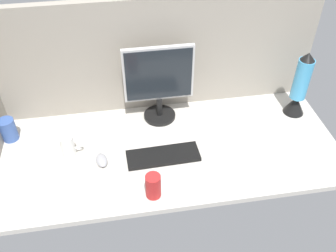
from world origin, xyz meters
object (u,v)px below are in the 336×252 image
Objects in this scene: mug_red_plastic at (153,186)px; mug_ceramic_blue at (8,130)px; mug_ceramic_white at (68,146)px; monitor at (159,81)px; mouse at (102,160)px; keyboard at (163,156)px; lava_lamp at (299,89)px.

mug_red_plastic and mug_ceramic_blue have the same top height.
monitor is at bearing 24.71° from mug_ceramic_white.
mug_red_plastic is 86.54cm from mug_ceramic_blue.
monitor reaches higher than mouse.
keyboard is 25.08cm from mug_red_plastic.
mug_ceramic_white is at bearing -28.69° from mug_ceramic_blue.
mug_ceramic_white is 0.95× the size of mug_ceramic_blue.
mouse is 0.25× the size of lava_lamp.
lava_lamp is at bearing 0.92° from mouse.
mug_ceramic_blue is (-81.73, -5.76, -17.89)cm from monitor.
monitor is 58.07cm from mug_ceramic_white.
mug_ceramic_white is at bearing -155.29° from monitor.
mug_ceramic_blue is at bearing 140.92° from mouse.
monitor is 3.69× the size of mug_ceramic_white.
lava_lamp is (88.54, 47.07, 10.15)cm from mug_red_plastic.
lava_lamp is (77.25, -8.97, -7.78)cm from monitor.
mug_ceramic_white is (-15.90, 8.53, 4.38)cm from mouse.
lava_lamp reaches higher than mug_red_plastic.
mug_ceramic_white is at bearing 139.65° from mug_red_plastic.
mug_red_plastic is (-8.07, -23.15, 5.28)cm from keyboard.
mug_ceramic_blue is 159.33cm from lava_lamp.
mug_red_plastic is at bearing -57.41° from mouse.
mug_red_plastic is (-11.28, -56.04, -17.93)cm from monitor.
mug_red_plastic reaches higher than mouse.
mug_red_plastic is at bearing -101.39° from monitor.
lava_lamp is at bearing -1.16° from mug_ceramic_blue.
monitor is 78.16cm from lava_lamp.
keyboard is at bearing -19.06° from mug_ceramic_blue.
keyboard is 48.18cm from mug_ceramic_white.
monitor reaches higher than keyboard.
mouse is (-30.99, 1.30, 0.70)cm from keyboard.
monitor is 59.91cm from mug_red_plastic.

